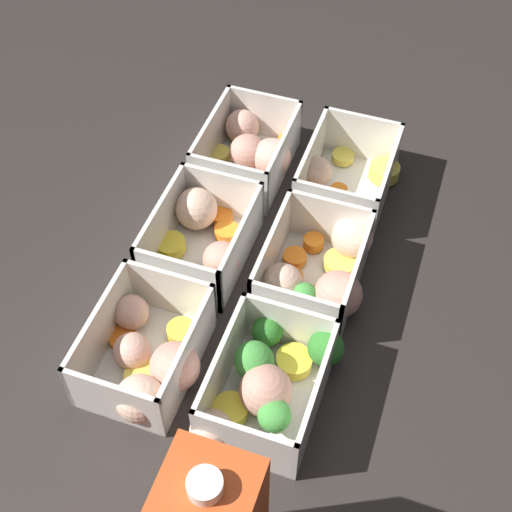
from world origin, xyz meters
name	(u,v)px	position (x,y,z in m)	size (l,w,h in m)	color
ground_plane	(256,269)	(0.00, 0.00, 0.00)	(4.00, 4.00, 0.00)	#282321
container_near_left	(250,151)	(-0.16, -0.06, 0.03)	(0.16, 0.13, 0.07)	silver
container_near_center	(200,238)	(0.00, -0.07, 0.02)	(0.15, 0.12, 0.07)	silver
container_near_right	(148,359)	(0.16, -0.06, 0.03)	(0.15, 0.13, 0.07)	silver
container_far_left	(342,177)	(-0.15, 0.06, 0.02)	(0.14, 0.12, 0.07)	silver
container_far_center	(321,272)	(0.00, 0.07, 0.03)	(0.16, 0.12, 0.07)	silver
container_far_right	(265,385)	(0.15, 0.06, 0.03)	(0.17, 0.12, 0.07)	silver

